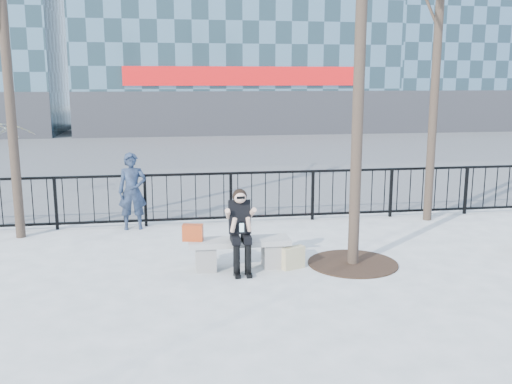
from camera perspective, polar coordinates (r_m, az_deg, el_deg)
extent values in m
plane|color=gray|center=(9.44, -1.66, -7.58)|extent=(120.00, 120.00, 0.00)
cube|color=#474747|center=(24.08, -6.20, 3.92)|extent=(60.00, 23.00, 0.01)
cube|color=black|center=(12.08, -3.49, 1.86)|extent=(14.00, 0.05, 0.05)
cube|color=black|center=(12.27, -3.44, -2.57)|extent=(14.00, 0.05, 0.05)
cube|color=#2D2D30|center=(31.15, -1.31, 7.84)|extent=(18.00, 0.08, 2.40)
cube|color=red|center=(31.04, -1.31, 11.52)|extent=(12.60, 0.12, 1.00)
cylinder|color=black|center=(9.30, 10.42, 15.42)|extent=(0.18, 0.18, 7.50)
cylinder|color=black|center=(11.73, -23.63, 11.33)|extent=(0.18, 0.18, 6.50)
cylinder|color=black|center=(12.77, 17.62, 12.77)|extent=(0.18, 0.18, 7.00)
cylinder|color=black|center=(9.75, 9.64, -7.04)|extent=(1.50, 1.50, 0.02)
cube|color=slate|center=(9.33, -5.04, -6.56)|extent=(0.32, 0.38, 0.40)
cube|color=slate|center=(9.46, 1.66, -6.27)|extent=(0.32, 0.38, 0.40)
cube|color=gray|center=(9.31, -1.68, -4.98)|extent=(1.65, 0.46, 0.09)
cube|color=#A43614|center=(9.22, -6.34, -4.06)|extent=(0.35, 0.22, 0.27)
cube|color=beige|center=(9.37, 3.73, -6.57)|extent=(0.41, 0.27, 0.37)
imported|color=black|center=(11.90, -12.26, 0.07)|extent=(0.59, 0.40, 1.58)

